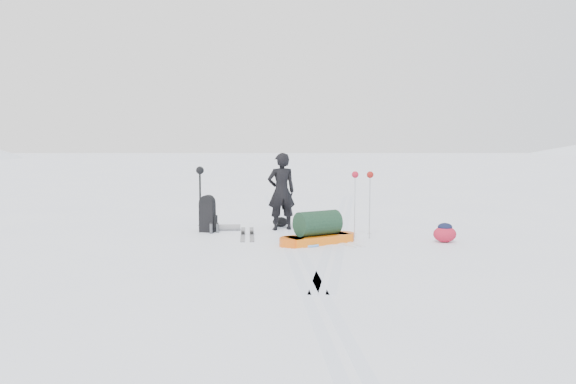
# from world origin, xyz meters

# --- Properties ---
(ground) EXTENTS (200.00, 200.00, 0.00)m
(ground) POSITION_xyz_m (0.00, 0.00, 0.00)
(ground) COLOR white
(ground) RESTS_ON ground
(ski_tracks) EXTENTS (3.38, 17.97, 0.01)m
(ski_tracks) POSITION_xyz_m (0.61, 0.88, 0.00)
(ski_tracks) COLOR silver
(ski_tracks) RESTS_ON ground
(skier) EXTENTS (0.74, 0.58, 1.78)m
(skier) POSITION_xyz_m (-0.13, 0.67, 0.89)
(skier) COLOR black
(skier) RESTS_ON ground
(pulk_sled) EXTENTS (1.72, 1.31, 0.66)m
(pulk_sled) POSITION_xyz_m (0.61, -1.08, 0.25)
(pulk_sled) COLOR orange
(pulk_sled) RESTS_ON ground
(expedition_rucksack) EXTENTS (0.91, 0.43, 0.84)m
(expedition_rucksack) POSITION_xyz_m (-1.73, 0.42, 0.39)
(expedition_rucksack) COLOR black
(expedition_rucksack) RESTS_ON ground
(ski_poles_black) EXTENTS (0.18, 0.20, 1.47)m
(ski_poles_black) POSITION_xyz_m (-1.98, 0.61, 1.20)
(ski_poles_black) COLOR black
(ski_poles_black) RESTS_ON ground
(ski_poles_silver) EXTENTS (0.45, 0.19, 1.41)m
(ski_poles_silver) POSITION_xyz_m (1.57, -0.49, 1.18)
(ski_poles_silver) COLOR silver
(ski_poles_silver) RESTS_ON ground
(touring_skis_grey) EXTENTS (0.41, 1.94, 0.07)m
(touring_skis_grey) POSITION_xyz_m (-0.87, 0.01, 0.02)
(touring_skis_grey) COLOR gray
(touring_skis_grey) RESTS_ON ground
(touring_skis_white) EXTENTS (1.06, 1.92, 0.07)m
(touring_skis_white) POSITION_xyz_m (0.98, -0.66, 0.02)
(touring_skis_white) COLOR silver
(touring_skis_white) RESTS_ON ground
(rope_coil) EXTENTS (0.54, 0.54, 0.05)m
(rope_coil) POSITION_xyz_m (0.42, -1.31, 0.03)
(rope_coil) COLOR #5E9CE5
(rope_coil) RESTS_ON ground
(small_daypack) EXTENTS (0.58, 0.56, 0.40)m
(small_daypack) POSITION_xyz_m (3.18, -0.98, 0.19)
(small_daypack) COLOR maroon
(small_daypack) RESTS_ON ground
(thermos_pair) EXTENTS (0.19, 0.21, 0.25)m
(thermos_pair) POSITION_xyz_m (-1.62, 0.19, 0.12)
(thermos_pair) COLOR #505157
(thermos_pair) RESTS_ON ground
(stuff_sack) EXTENTS (0.46, 0.41, 0.23)m
(stuff_sack) POSITION_xyz_m (-0.15, 1.17, 0.12)
(stuff_sack) COLOR black
(stuff_sack) RESTS_ON ground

